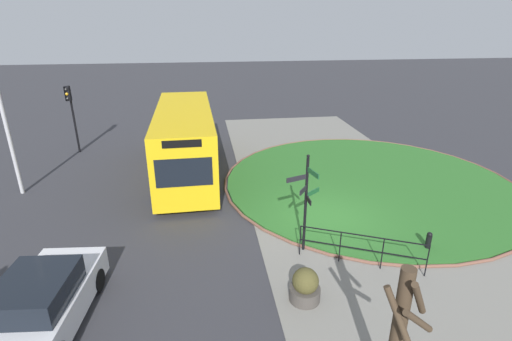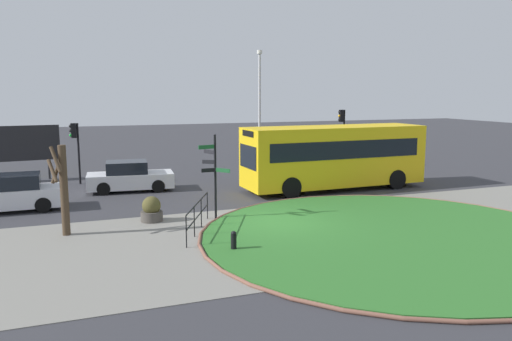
% 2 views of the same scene
% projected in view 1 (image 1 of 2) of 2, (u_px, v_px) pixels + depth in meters
% --- Properties ---
extents(ground, '(120.00, 120.00, 0.00)m').
position_uv_depth(ground, '(327.00, 219.00, 14.57)').
color(ground, '#333338').
extents(sidewalk_paving, '(32.00, 8.83, 0.02)m').
position_uv_depth(sidewalk_paving, '(366.00, 216.00, 14.78)').
color(sidewalk_paving, gray).
rests_on(sidewalk_paving, ground).
extents(grass_island, '(13.15, 13.15, 0.10)m').
position_uv_depth(grass_island, '(367.00, 181.00, 17.86)').
color(grass_island, '#2D6B28').
rests_on(grass_island, ground).
extents(grass_kerb_ring, '(13.46, 13.46, 0.11)m').
position_uv_depth(grass_kerb_ring, '(367.00, 181.00, 17.85)').
color(grass_kerb_ring, brown).
rests_on(grass_kerb_ring, ground).
extents(signpost_directional, '(1.11, 1.25, 3.35)m').
position_uv_depth(signpost_directional, '(306.00, 198.00, 11.85)').
color(signpost_directional, black).
rests_on(signpost_directional, ground).
extents(bollard_foreground, '(0.18, 0.18, 0.67)m').
position_uv_depth(bollard_foreground, '(429.00, 241.00, 12.48)').
color(bollard_foreground, black).
rests_on(bollard_foreground, ground).
extents(railing_grass_edge, '(1.65, 3.43, 1.08)m').
position_uv_depth(railing_grass_edge, '(361.00, 246.00, 11.56)').
color(railing_grass_edge, black).
rests_on(railing_grass_edge, ground).
extents(bus_yellow, '(9.44, 2.80, 3.22)m').
position_uv_depth(bus_yellow, '(185.00, 140.00, 18.29)').
color(bus_yellow, yellow).
rests_on(bus_yellow, ground).
extents(car_far_lane, '(4.34, 2.16, 1.51)m').
position_uv_depth(car_far_lane, '(42.00, 304.00, 9.20)').
color(car_far_lane, silver).
rests_on(car_far_lane, ground).
extents(traffic_light_far, '(0.49, 0.28, 3.80)m').
position_uv_depth(traffic_light_far, '(70.00, 105.00, 20.83)').
color(traffic_light_far, black).
rests_on(traffic_light_far, ground).
extents(lamppost_tall, '(0.32, 0.32, 7.46)m').
position_uv_depth(lamppost_tall, '(0.00, 102.00, 15.29)').
color(lamppost_tall, '#B7B7BC').
rests_on(lamppost_tall, ground).
extents(planter_near_signpost, '(0.84, 0.84, 0.99)m').
position_uv_depth(planter_near_signpost, '(305.00, 287.00, 10.18)').
color(planter_near_signpost, '#47423D').
rests_on(planter_near_signpost, ground).
extents(street_tree_bare, '(0.65, 0.94, 3.16)m').
position_uv_depth(street_tree_bare, '(399.00, 336.00, 6.95)').
color(street_tree_bare, '#423323').
rests_on(street_tree_bare, ground).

